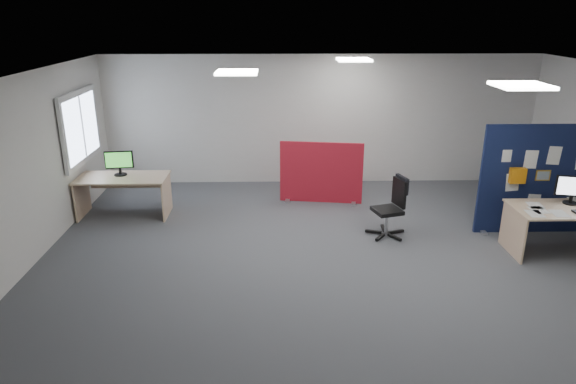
{
  "coord_description": "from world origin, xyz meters",
  "views": [
    {
      "loc": [
        -0.93,
        -7.12,
        3.51
      ],
      "look_at": [
        -0.77,
        -0.02,
        1.0
      ],
      "focal_mm": 32.0,
      "sensor_mm": 36.0,
      "label": 1
    }
  ],
  "objects_px": {
    "monitor_main": "(573,188)",
    "monitor_second": "(119,162)",
    "main_desk": "(575,217)",
    "red_divider": "(321,173)",
    "second_desk": "(124,186)",
    "navy_divider": "(546,180)",
    "office_chair": "(393,203)"
  },
  "relations": [
    {
      "from": "main_desk",
      "to": "office_chair",
      "type": "distance_m",
      "value": 2.71
    },
    {
      "from": "main_desk",
      "to": "red_divider",
      "type": "distance_m",
      "value": 4.3
    },
    {
      "from": "red_divider",
      "to": "second_desk",
      "type": "xyz_separation_m",
      "value": [
        -3.6,
        -0.57,
        -0.03
      ]
    },
    {
      "from": "navy_divider",
      "to": "red_divider",
      "type": "relative_size",
      "value": 1.41
    },
    {
      "from": "main_desk",
      "to": "red_divider",
      "type": "height_order",
      "value": "red_divider"
    },
    {
      "from": "navy_divider",
      "to": "office_chair",
      "type": "height_order",
      "value": "navy_divider"
    },
    {
      "from": "monitor_main",
      "to": "red_divider",
      "type": "bearing_deg",
      "value": 161.49
    },
    {
      "from": "navy_divider",
      "to": "second_desk",
      "type": "bearing_deg",
      "value": 172.51
    },
    {
      "from": "red_divider",
      "to": "monitor_second",
      "type": "relative_size",
      "value": 3.2
    },
    {
      "from": "monitor_second",
      "to": "office_chair",
      "type": "distance_m",
      "value": 4.84
    },
    {
      "from": "monitor_second",
      "to": "navy_divider",
      "type": "bearing_deg",
      "value": -15.4
    },
    {
      "from": "main_desk",
      "to": "second_desk",
      "type": "relative_size",
      "value": 1.23
    },
    {
      "from": "second_desk",
      "to": "main_desk",
      "type": "bearing_deg",
      "value": -13.16
    },
    {
      "from": "navy_divider",
      "to": "monitor_main",
      "type": "height_order",
      "value": "navy_divider"
    },
    {
      "from": "navy_divider",
      "to": "second_desk",
      "type": "height_order",
      "value": "navy_divider"
    },
    {
      "from": "monitor_main",
      "to": "monitor_second",
      "type": "bearing_deg",
      "value": 179.26
    },
    {
      "from": "navy_divider",
      "to": "main_desk",
      "type": "height_order",
      "value": "navy_divider"
    },
    {
      "from": "navy_divider",
      "to": "monitor_second",
      "type": "xyz_separation_m",
      "value": [
        -7.2,
        1.0,
        0.06
      ]
    },
    {
      "from": "second_desk",
      "to": "office_chair",
      "type": "relative_size",
      "value": 1.61
    },
    {
      "from": "navy_divider",
      "to": "office_chair",
      "type": "relative_size",
      "value": 2.26
    },
    {
      "from": "main_desk",
      "to": "monitor_main",
      "type": "distance_m",
      "value": 0.43
    },
    {
      "from": "main_desk",
      "to": "second_desk",
      "type": "distance_m",
      "value": 7.46
    },
    {
      "from": "navy_divider",
      "to": "main_desk",
      "type": "xyz_separation_m",
      "value": [
        0.11,
        -0.76,
        -0.35
      ]
    },
    {
      "from": "navy_divider",
      "to": "red_divider",
      "type": "distance_m",
      "value": 3.87
    },
    {
      "from": "navy_divider",
      "to": "monitor_main",
      "type": "relative_size",
      "value": 4.4
    },
    {
      "from": "red_divider",
      "to": "navy_divider",
      "type": "bearing_deg",
      "value": -14.84
    },
    {
      "from": "navy_divider",
      "to": "second_desk",
      "type": "relative_size",
      "value": 1.41
    },
    {
      "from": "red_divider",
      "to": "office_chair",
      "type": "relative_size",
      "value": 1.6
    },
    {
      "from": "main_desk",
      "to": "monitor_second",
      "type": "height_order",
      "value": "monitor_second"
    },
    {
      "from": "second_desk",
      "to": "monitor_second",
      "type": "xyz_separation_m",
      "value": [
        -0.05,
        0.06,
        0.42
      ]
    },
    {
      "from": "monitor_main",
      "to": "monitor_second",
      "type": "xyz_separation_m",
      "value": [
        -7.29,
        1.62,
        -0.0
      ]
    },
    {
      "from": "monitor_main",
      "to": "monitor_second",
      "type": "height_order",
      "value": "same"
    }
  ]
}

